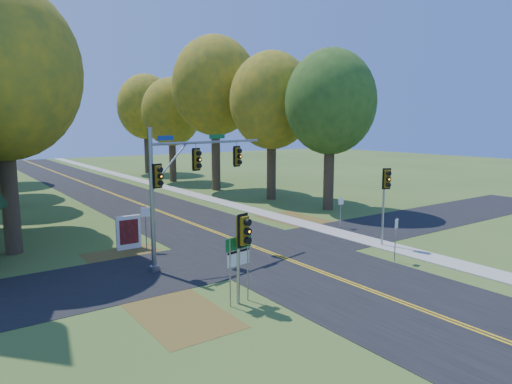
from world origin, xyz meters
TOP-DOWN VIEW (x-y plane):
  - ground at (0.00, 0.00)m, footprint 160.00×160.00m
  - road_main at (0.00, 0.00)m, footprint 8.00×160.00m
  - road_cross at (0.00, 2.00)m, footprint 60.00×6.00m
  - centerline_left at (-0.10, 0.00)m, footprint 0.10×160.00m
  - centerline_right at (0.10, 0.00)m, footprint 0.10×160.00m
  - sidewalk_east at (6.20, 0.00)m, footprint 1.60×160.00m
  - leaf_patch_w_near at (-6.50, 4.00)m, footprint 4.00×6.00m
  - leaf_patch_e at (6.80, 6.00)m, footprint 3.50×8.00m
  - leaf_patch_w_far at (-7.50, -3.00)m, footprint 3.00×5.00m
  - tree_w_a at (-11.13, 9.38)m, footprint 8.00×8.00m
  - tree_e_a at (11.57, 8.77)m, footprint 7.20×7.20m
  - tree_e_b at (10.97, 15.58)m, footprint 7.60×7.60m
  - tree_w_c at (-9.54, 24.47)m, footprint 6.80×6.80m
  - tree_e_c at (9.88, 23.69)m, footprint 8.80×8.80m
  - tree_e_d at (9.26, 32.87)m, footprint 7.00×7.00m
  - tree_e_e at (10.47, 43.58)m, footprint 7.80×7.80m
  - traffic_mast at (-4.53, 2.35)m, footprint 7.26×2.03m
  - east_signal_pole at (6.03, -1.33)m, footprint 0.49×0.59m
  - ped_signal_pole at (-5.16, -3.72)m, footprint 0.55×0.65m
  - route_sign_cluster at (-5.18, -3.48)m, footprint 1.26×0.23m
  - info_kiosk at (-5.88, 6.54)m, footprint 1.36×0.23m
  - reg_sign_e_north at (7.50, 3.44)m, footprint 0.40×0.08m
  - reg_sign_e_south at (4.21, -3.51)m, footprint 0.41×0.17m
  - reg_sign_w at (-5.23, 5.61)m, footprint 0.46×0.21m

SIDE VIEW (x-z plane):
  - ground at x=0.00m, z-range 0.00..0.00m
  - leaf_patch_w_near at x=-6.50m, z-range 0.00..0.01m
  - leaf_patch_e at x=6.80m, z-range 0.00..0.01m
  - leaf_patch_w_far at x=-7.50m, z-range 0.00..0.01m
  - road_cross at x=0.00m, z-range 0.00..0.02m
  - road_main at x=0.00m, z-range 0.00..0.02m
  - centerline_left at x=-0.10m, z-range 0.02..0.03m
  - centerline_right at x=0.10m, z-range 0.02..0.03m
  - sidewalk_east at x=6.20m, z-range 0.00..0.06m
  - info_kiosk at x=-5.88m, z-range 0.00..1.87m
  - reg_sign_e_north at x=7.50m, z-range 0.38..2.45m
  - reg_sign_e_south at x=4.21m, z-range 0.41..2.65m
  - reg_sign_w at x=-5.23m, z-range 0.46..2.97m
  - route_sign_cluster at x=-5.18m, z-range 0.56..3.27m
  - ped_signal_pole at x=-5.16m, z-range 0.87..4.44m
  - east_signal_pole at x=6.03m, z-range 1.15..5.61m
  - traffic_mast at x=-4.53m, z-range 0.96..7.69m
  - tree_w_c at x=-9.54m, z-range 1.99..13.90m
  - tree_e_d at x=9.26m, z-range 2.08..14.40m
  - tree_e_a at x=11.57m, z-range 2.16..14.90m
  - tree_e_b at x=10.97m, z-range 2.23..15.56m
  - tree_e_e at x=10.47m, z-range 2.32..16.06m
  - tree_w_a at x=-11.13m, z-range 2.41..16.56m
  - tree_e_c at x=9.88m, z-range 2.77..18.56m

